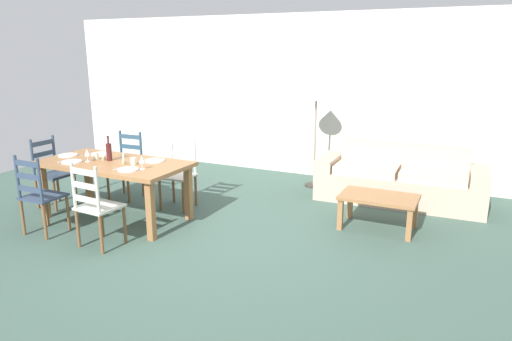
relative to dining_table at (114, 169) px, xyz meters
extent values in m
cube|color=#3B544A|center=(1.36, -0.10, -0.67)|extent=(9.60, 9.60, 0.02)
cube|color=beige|center=(1.36, 3.20, 0.69)|extent=(9.60, 0.16, 2.70)
cube|color=#93643B|center=(0.00, 0.00, 0.06)|extent=(1.90, 0.96, 0.05)
cube|color=#93643B|center=(-0.85, -0.38, -0.31)|extent=(0.08, 0.08, 0.70)
cube|color=#93643B|center=(0.85, -0.38, -0.31)|extent=(0.08, 0.08, 0.70)
cube|color=#93643B|center=(-0.85, 0.38, -0.31)|extent=(0.08, 0.08, 0.70)
cube|color=#93643B|center=(0.85, 0.38, -0.31)|extent=(0.08, 0.08, 0.70)
cube|color=#2F3E54|center=(-0.42, -0.74, -0.22)|extent=(0.42, 0.40, 0.03)
cylinder|color=brown|center=(-0.60, -0.57, -0.45)|extent=(0.04, 0.04, 0.43)
cylinder|color=brown|center=(-0.24, -0.57, -0.45)|extent=(0.04, 0.04, 0.43)
cylinder|color=brown|center=(-0.60, -0.91, -0.45)|extent=(0.04, 0.04, 0.43)
cylinder|color=brown|center=(-0.24, -0.91, -0.45)|extent=(0.04, 0.04, 0.43)
cylinder|color=#2F3E54|center=(-0.60, -0.91, 0.05)|extent=(0.04, 0.04, 0.50)
cylinder|color=#2F3E54|center=(-0.24, -0.91, 0.05)|extent=(0.04, 0.04, 0.50)
cube|color=#2F3E54|center=(-0.42, -0.91, -0.08)|extent=(0.38, 0.03, 0.06)
cube|color=#2F3E54|center=(-0.42, -0.91, 0.07)|extent=(0.38, 0.03, 0.06)
cube|color=#2F3E54|center=(-0.42, -0.91, 0.22)|extent=(0.38, 0.03, 0.06)
cube|color=beige|center=(0.44, -0.73, -0.22)|extent=(0.45, 0.43, 0.03)
cylinder|color=brown|center=(0.28, -0.55, -0.45)|extent=(0.04, 0.04, 0.43)
cylinder|color=brown|center=(0.63, -0.58, -0.45)|extent=(0.04, 0.04, 0.43)
cylinder|color=brown|center=(0.25, -0.89, -0.45)|extent=(0.04, 0.04, 0.43)
cylinder|color=brown|center=(0.61, -0.92, -0.45)|extent=(0.04, 0.04, 0.43)
cylinder|color=beige|center=(0.25, -0.89, 0.05)|extent=(0.04, 0.04, 0.50)
cylinder|color=beige|center=(0.61, -0.92, 0.05)|extent=(0.04, 0.04, 0.50)
cube|color=beige|center=(0.43, -0.90, -0.08)|extent=(0.38, 0.05, 0.06)
cube|color=beige|center=(0.43, -0.90, 0.07)|extent=(0.38, 0.05, 0.06)
cube|color=beige|center=(0.43, -0.90, 0.22)|extent=(0.38, 0.05, 0.06)
cube|color=#2A475B|center=(-0.49, 0.73, -0.22)|extent=(0.44, 0.42, 0.03)
cylinder|color=brown|center=(-0.30, 0.57, -0.45)|extent=(0.04, 0.04, 0.43)
cylinder|color=brown|center=(-0.66, 0.55, -0.45)|extent=(0.04, 0.04, 0.43)
cylinder|color=brown|center=(-0.31, 0.91, -0.45)|extent=(0.04, 0.04, 0.43)
cylinder|color=brown|center=(-0.67, 0.89, -0.45)|extent=(0.04, 0.04, 0.43)
cylinder|color=#2A475B|center=(-0.31, 0.91, 0.05)|extent=(0.04, 0.04, 0.50)
cylinder|color=#2A475B|center=(-0.67, 0.89, 0.05)|extent=(0.04, 0.04, 0.50)
cube|color=#2A475B|center=(-0.49, 0.90, -0.08)|extent=(0.38, 0.04, 0.06)
cube|color=#2A475B|center=(-0.49, 0.90, 0.07)|extent=(0.38, 0.04, 0.06)
cube|color=#2A475B|center=(-0.49, 0.90, 0.22)|extent=(0.38, 0.04, 0.06)
cube|color=beige|center=(0.46, 0.70, -0.22)|extent=(0.45, 0.43, 0.03)
cylinder|color=brown|center=(0.65, 0.54, -0.45)|extent=(0.04, 0.04, 0.43)
cylinder|color=brown|center=(0.29, 0.52, -0.45)|extent=(0.04, 0.04, 0.43)
cylinder|color=brown|center=(0.63, 0.88, -0.45)|extent=(0.04, 0.04, 0.43)
cylinder|color=brown|center=(0.27, 0.86, -0.45)|extent=(0.04, 0.04, 0.43)
cylinder|color=beige|center=(0.63, 0.88, 0.05)|extent=(0.04, 0.04, 0.50)
cylinder|color=beige|center=(0.27, 0.86, 0.05)|extent=(0.04, 0.04, 0.50)
cube|color=beige|center=(0.45, 0.87, -0.08)|extent=(0.38, 0.05, 0.06)
cube|color=beige|center=(0.45, 0.87, 0.07)|extent=(0.38, 0.05, 0.06)
cube|color=beige|center=(0.45, 0.87, 0.22)|extent=(0.38, 0.05, 0.06)
cube|color=#314054|center=(-1.09, 0.01, -0.22)|extent=(0.40, 0.42, 0.03)
cylinder|color=brown|center=(-0.92, 0.19, -0.45)|extent=(0.04, 0.04, 0.43)
cylinder|color=brown|center=(-0.91, -0.17, -0.45)|extent=(0.04, 0.04, 0.43)
cylinder|color=brown|center=(-1.26, 0.19, -0.45)|extent=(0.04, 0.04, 0.43)
cylinder|color=brown|center=(-1.25, -0.17, -0.45)|extent=(0.04, 0.04, 0.43)
cylinder|color=#314054|center=(-1.26, 0.19, 0.05)|extent=(0.04, 0.04, 0.50)
cylinder|color=#314054|center=(-1.25, -0.17, 0.05)|extent=(0.04, 0.04, 0.50)
cube|color=#314054|center=(-1.26, 0.01, -0.08)|extent=(0.03, 0.38, 0.06)
cube|color=#314054|center=(-1.26, 0.01, 0.07)|extent=(0.03, 0.38, 0.06)
cube|color=#314054|center=(-1.26, 0.01, 0.22)|extent=(0.03, 0.38, 0.06)
cylinder|color=white|center=(-0.45, -0.25, 0.10)|extent=(0.24, 0.24, 0.02)
cube|color=silver|center=(-0.60, -0.25, 0.09)|extent=(0.03, 0.17, 0.01)
cylinder|color=white|center=(0.45, -0.25, 0.10)|extent=(0.24, 0.24, 0.02)
cube|color=silver|center=(0.30, -0.25, 0.09)|extent=(0.02, 0.17, 0.01)
cylinder|color=white|center=(-0.45, 0.25, 0.10)|extent=(0.24, 0.24, 0.02)
cube|color=silver|center=(-0.60, 0.25, 0.09)|extent=(0.03, 0.17, 0.01)
cylinder|color=white|center=(0.45, 0.25, 0.10)|extent=(0.24, 0.24, 0.02)
cube|color=silver|center=(0.30, 0.25, 0.09)|extent=(0.03, 0.17, 0.01)
cylinder|color=white|center=(-0.78, 0.00, 0.10)|extent=(0.24, 0.24, 0.02)
cube|color=silver|center=(-0.93, 0.00, 0.09)|extent=(0.02, 0.17, 0.01)
cylinder|color=#471919|center=(-0.09, 0.03, 0.20)|extent=(0.07, 0.07, 0.22)
cylinder|color=#471919|center=(-0.09, 0.03, 0.35)|extent=(0.02, 0.02, 0.08)
cylinder|color=black|center=(-0.09, 0.03, 0.39)|extent=(0.03, 0.03, 0.02)
cylinder|color=white|center=(-0.30, -0.13, 0.09)|extent=(0.06, 0.06, 0.01)
cylinder|color=white|center=(-0.30, -0.13, 0.13)|extent=(0.01, 0.01, 0.07)
cone|color=white|center=(-0.30, -0.13, 0.21)|extent=(0.06, 0.06, 0.08)
cylinder|color=white|center=(0.57, -0.14, 0.09)|extent=(0.06, 0.06, 0.01)
cylinder|color=white|center=(0.57, -0.14, 0.13)|extent=(0.01, 0.01, 0.07)
cone|color=white|center=(0.57, -0.14, 0.21)|extent=(0.06, 0.06, 0.08)
cylinder|color=beige|center=(0.33, -0.02, 0.13)|extent=(0.07, 0.07, 0.09)
cylinder|color=beige|center=(-0.29, 0.00, 0.13)|extent=(0.07, 0.07, 0.09)
cylinder|color=#998C66|center=(-0.18, 0.02, 0.11)|extent=(0.05, 0.05, 0.04)
cylinder|color=white|center=(-0.18, 0.02, 0.26)|extent=(0.02, 0.02, 0.26)
cylinder|color=#998C66|center=(0.20, -0.04, 0.11)|extent=(0.05, 0.05, 0.04)
cylinder|color=white|center=(0.20, -0.04, 0.18)|extent=(0.02, 0.02, 0.10)
cube|color=tan|center=(3.15, 2.25, -0.46)|extent=(1.82, 0.85, 0.40)
cube|color=tan|center=(3.14, 2.55, -0.26)|extent=(1.80, 0.25, 0.80)
cube|color=tan|center=(4.17, 2.27, -0.37)|extent=(0.26, 0.81, 0.58)
cube|color=tan|center=(2.13, 2.22, -0.37)|extent=(0.26, 0.81, 0.58)
cube|color=beige|center=(3.60, 2.21, -0.20)|extent=(0.88, 0.66, 0.12)
cube|color=beige|center=(2.70, 2.19, -0.20)|extent=(0.88, 0.66, 0.12)
cube|color=#93643B|center=(3.09, 1.10, -0.26)|extent=(0.90, 0.56, 0.04)
cube|color=#93643B|center=(2.69, 0.87, -0.47)|extent=(0.06, 0.06, 0.38)
cube|color=#93643B|center=(3.49, 0.87, -0.47)|extent=(0.06, 0.06, 0.38)
cube|color=#93643B|center=(2.69, 1.33, -0.47)|extent=(0.06, 0.06, 0.38)
cube|color=#93643B|center=(3.49, 1.33, -0.47)|extent=(0.06, 0.06, 0.38)
cylinder|color=#332D28|center=(1.80, 2.50, -0.65)|extent=(0.28, 0.28, 0.03)
cylinder|color=gray|center=(1.80, 2.50, 0.04)|extent=(0.03, 0.03, 1.35)
cone|color=beige|center=(1.80, 2.50, 0.85)|extent=(0.40, 0.40, 0.26)
camera|label=1|loc=(4.09, -4.34, 1.45)|focal=32.75mm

